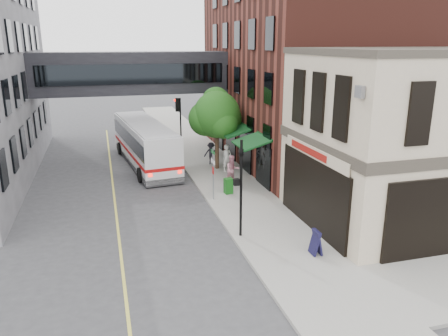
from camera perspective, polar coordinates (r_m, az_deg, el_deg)
ground at (r=18.58m, az=2.89°, el=-11.84°), size 120.00×120.00×0.00m
sidewalk_main at (r=31.62m, az=-1.73°, el=0.31°), size 4.00×60.00×0.15m
corner_building at (r=23.06m, az=23.05°, el=3.60°), size 10.19×8.12×8.45m
brick_building at (r=34.18m, az=11.18°, el=12.98°), size 13.76×18.00×14.00m
skyway_bridge at (r=33.67m, az=-12.01°, el=12.06°), size 14.00×3.18×3.00m
traffic_signal_near at (r=19.30m, az=2.16°, el=-1.14°), size 0.44×0.22×4.60m
traffic_signal_far at (r=33.43m, az=-5.95°, el=6.83°), size 0.53×0.28×4.50m
street_sign_pole at (r=24.21m, az=-1.43°, el=-0.11°), size 0.08×0.75×3.00m
street_tree at (r=30.09m, az=-1.06°, el=6.98°), size 3.80×3.20×5.60m
lane_marking at (r=26.97m, az=-14.20°, el=-3.19°), size 0.12×40.00×0.01m
bus at (r=32.32m, az=-10.33°, el=3.39°), size 3.80×11.57×3.06m
pedestrian_a at (r=29.76m, az=0.38°, el=1.30°), size 0.78×0.64×1.85m
pedestrian_b at (r=27.01m, az=1.11°, el=-0.26°), size 0.96×0.78×1.85m
pedestrian_c at (r=31.58m, az=-1.69°, el=1.93°), size 1.18×0.95×1.60m
newspaper_box at (r=25.51m, az=0.58°, el=-2.36°), size 0.51×0.47×0.92m
sandwich_board at (r=18.84m, az=11.93°, el=-9.46°), size 0.39×0.60×1.06m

